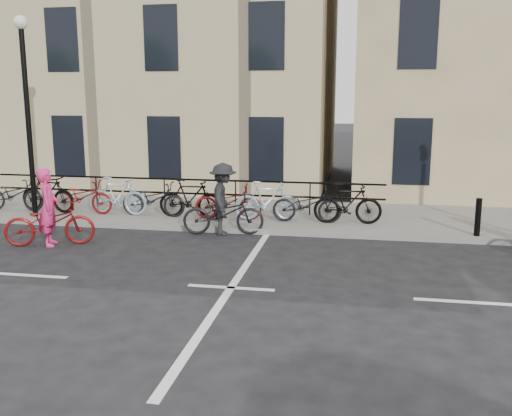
# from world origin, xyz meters

# --- Properties ---
(ground) EXTENTS (120.00, 120.00, 0.00)m
(ground) POSITION_xyz_m (0.00, 0.00, 0.00)
(ground) COLOR black
(ground) RESTS_ON ground
(sidewalk) EXTENTS (46.00, 4.00, 0.15)m
(sidewalk) POSITION_xyz_m (-4.00, 6.00, 0.07)
(sidewalk) COLOR slate
(sidewalk) RESTS_ON ground
(building_west) EXTENTS (20.00, 10.00, 10.00)m
(building_west) POSITION_xyz_m (-9.00, 13.00, 5.15)
(building_west) COLOR tan
(building_west) RESTS_ON sidewalk
(lamp_post) EXTENTS (0.36, 0.36, 5.28)m
(lamp_post) POSITION_xyz_m (-6.50, 4.40, 3.49)
(lamp_post) COLOR black
(lamp_post) RESTS_ON sidewalk
(bollard_east) EXTENTS (0.14, 0.14, 0.90)m
(bollard_east) POSITION_xyz_m (5.00, 4.25, 0.60)
(bollard_east) COLOR black
(bollard_east) RESTS_ON sidewalk
(parked_bikes) EXTENTS (11.45, 1.23, 1.05)m
(parked_bikes) POSITION_xyz_m (-2.82, 5.04, 0.65)
(parked_bikes) COLOR black
(parked_bikes) RESTS_ON sidewalk
(cyclist_pink) EXTENTS (2.13, 1.36, 1.79)m
(cyclist_pink) POSITION_xyz_m (-4.78, 2.18, 0.62)
(cyclist_pink) COLOR maroon
(cyclist_pink) RESTS_ON ground
(cyclist_dark) EXTENTS (2.10, 1.25, 1.79)m
(cyclist_dark) POSITION_xyz_m (-1.07, 3.90, 0.70)
(cyclist_dark) COLOR black
(cyclist_dark) RESTS_ON ground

